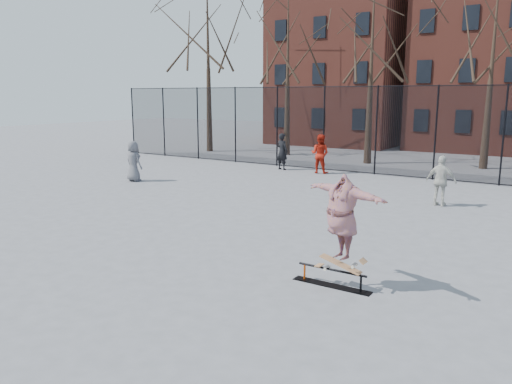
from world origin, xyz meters
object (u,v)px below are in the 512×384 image
Objects in this scene: skate_rail at (332,279)px; skateboard at (340,268)px; bystander_black at (282,151)px; skater at (342,224)px; bystander_grey at (133,161)px; bystander_red at (320,154)px; bystander_white at (441,181)px.

skateboard is (0.17, 0.00, 0.26)m from skate_rail.
bystander_black is (-8.59, 12.54, 0.49)m from skateboard.
skater is (0.17, 0.00, 1.11)m from skate_rail.
bystander_grey is 0.94× the size of bystander_red.
skateboard is at bearing 135.43° from bystander_black.
bystander_grey is 1.02× the size of bystander_white.
bystander_red reaches higher than bystander_white.
bystander_white is at bearing 114.31° from skater.
bystander_red is (2.03, 0.00, 0.01)m from bystander_black.
skater reaches higher than bystander_red.
skate_rail is at bearing -180.00° from skateboard.
skater is 1.15× the size of bystander_grey.
bystander_red is at bearing 117.01° from skate_rail.
skateboard is 15.20m from bystander_black.
skate_rail is 1.77× the size of skateboard.
skate_rail is at bearing 159.23° from bystander_grey.
skater is at bearing 159.56° from bystander_grey.
bystander_black is (-8.59, 12.54, -0.36)m from skater.
bystander_red is (-6.39, 12.54, 0.76)m from skate_rail.
bystander_grey is 12.16m from bystander_white.
skate_rail is at bearing 95.38° from bystander_white.
skater is 13.65m from bystander_grey.
skater reaches higher than bystander_grey.
bystander_white is at bearing -163.15° from bystander_grey.
skateboard is 0.53× the size of bystander_grey.
skater is 15.20m from bystander_black.
skater reaches higher than skateboard.
bystander_black is at bearing 124.42° from skateboard.
bystander_white is (-0.16, 8.37, 0.43)m from skateboard.
skate_rail is at bearing 113.79° from bystander_red.
skater is 1.18× the size of bystander_white.
bystander_grey is at bearing 152.43° from skate_rail.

